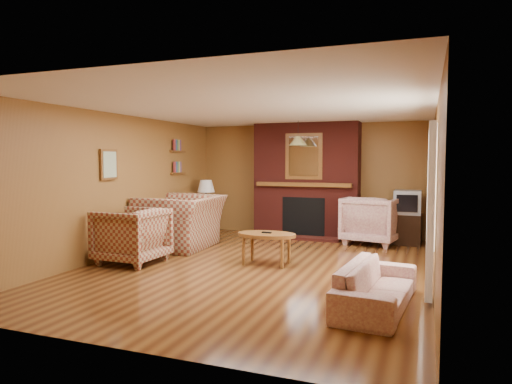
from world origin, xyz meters
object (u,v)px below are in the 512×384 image
at_px(plaid_armchair, 131,236).
at_px(coffee_table, 267,237).
at_px(side_table, 206,221).
at_px(tv_stand, 407,229).
at_px(plaid_loveseat, 181,222).
at_px(table_lamp, 206,193).
at_px(floral_armchair, 372,220).
at_px(crt_tv, 408,202).
at_px(floral_sofa, 377,286).
at_px(fireplace, 306,181).

distance_m(plaid_armchair, coffee_table, 2.13).
bearing_deg(side_table, tv_stand, 4.82).
distance_m(plaid_loveseat, side_table, 1.54).
distance_m(side_table, table_lamp, 0.63).
bearing_deg(floral_armchair, coffee_table, 71.57).
relative_size(tv_stand, crt_tv, 1.17).
relative_size(coffee_table, crt_tv, 1.86).
distance_m(plaid_armchair, table_lamp, 2.93).
bearing_deg(coffee_table, plaid_loveseat, 158.85).
height_order(plaid_armchair, floral_sofa, plaid_armchair).
distance_m(floral_sofa, table_lamp, 5.54).
bearing_deg(fireplace, table_lamp, -165.71).
xyz_separation_m(plaid_armchair, coffee_table, (2.03, 0.64, -0.00)).
relative_size(side_table, crt_tv, 1.15).
bearing_deg(plaid_armchair, side_table, -175.26).
height_order(fireplace, plaid_loveseat, fireplace).
bearing_deg(plaid_armchair, fireplace, 152.11).
xyz_separation_m(plaid_loveseat, coffee_table, (1.93, -0.75, -0.05)).
xyz_separation_m(fireplace, table_lamp, (-2.10, -0.53, -0.26)).
bearing_deg(floral_armchair, side_table, 12.88).
distance_m(fireplace, table_lamp, 2.18).
height_order(plaid_armchair, side_table, plaid_armchair).
height_order(fireplace, floral_armchair, fireplace).
relative_size(table_lamp, tv_stand, 1.06).
bearing_deg(table_lamp, tv_stand, 4.82).
height_order(fireplace, coffee_table, fireplace).
distance_m(floral_armchair, crt_tv, 0.76).
bearing_deg(crt_tv, side_table, -175.26).
height_order(plaid_armchair, crt_tv, crt_tv).
bearing_deg(table_lamp, floral_sofa, -43.30).
xyz_separation_m(coffee_table, table_lamp, (-2.18, 2.25, 0.48)).
distance_m(plaid_armchair, side_table, 2.90).
bearing_deg(tv_stand, table_lamp, -171.81).
xyz_separation_m(plaid_loveseat, crt_tv, (3.90, 1.85, 0.33)).
bearing_deg(floral_sofa, table_lamp, 52.21).
relative_size(plaid_loveseat, floral_sofa, 0.90).
bearing_deg(side_table, coffee_table, -45.87).
xyz_separation_m(plaid_armchair, crt_tv, (4.00, 3.23, 0.38)).
relative_size(plaid_armchair, floral_armchair, 0.94).
height_order(floral_armchair, side_table, floral_armchair).
relative_size(floral_armchair, crt_tv, 2.04).
bearing_deg(floral_sofa, plaid_loveseat, 64.36).
xyz_separation_m(table_lamp, tv_stand, (4.15, 0.35, -0.63)).
height_order(floral_armchair, coffee_table, floral_armchair).
xyz_separation_m(fireplace, crt_tv, (2.05, -0.19, -0.37)).
height_order(plaid_loveseat, crt_tv, crt_tv).
distance_m(floral_sofa, side_table, 5.50).
xyz_separation_m(fireplace, side_table, (-2.10, -0.53, -0.90)).
xyz_separation_m(plaid_armchair, floral_armchair, (3.36, 3.03, 0.03)).
bearing_deg(plaid_loveseat, crt_tv, 112.15).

